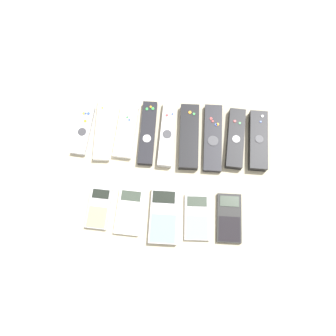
% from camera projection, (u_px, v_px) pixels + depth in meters
% --- Properties ---
extents(ground_plane, '(3.00, 3.00, 0.00)m').
position_uv_depth(ground_plane, '(167.00, 179.00, 0.97)').
color(ground_plane, '#B2A88E').
extents(remote_0, '(0.05, 0.16, 0.02)m').
position_uv_depth(remote_0, '(83.00, 130.00, 1.00)').
color(remote_0, '#B7B7BC').
rests_on(remote_0, ground_plane).
extents(remote_1, '(0.06, 0.20, 0.02)m').
position_uv_depth(remote_1, '(104.00, 129.00, 1.00)').
color(remote_1, white).
rests_on(remote_1, ground_plane).
extents(remote_2, '(0.06, 0.17, 0.02)m').
position_uv_depth(remote_2, '(126.00, 132.00, 1.00)').
color(remote_2, white).
rests_on(remote_2, ground_plane).
extents(remote_3, '(0.05, 0.20, 0.02)m').
position_uv_depth(remote_3, '(148.00, 133.00, 1.00)').
color(remote_3, black).
rests_on(remote_3, ground_plane).
extents(remote_4, '(0.04, 0.21, 0.03)m').
position_uv_depth(remote_4, '(167.00, 134.00, 1.00)').
color(remote_4, '#B7B7BC').
rests_on(remote_4, ground_plane).
extents(remote_5, '(0.06, 0.21, 0.03)m').
position_uv_depth(remote_5, '(189.00, 136.00, 0.99)').
color(remote_5, black).
rests_on(remote_5, ground_plane).
extents(remote_6, '(0.06, 0.21, 0.02)m').
position_uv_depth(remote_6, '(213.00, 138.00, 0.99)').
color(remote_6, black).
rests_on(remote_6, ground_plane).
extents(remote_7, '(0.06, 0.19, 0.03)m').
position_uv_depth(remote_7, '(235.00, 138.00, 0.99)').
color(remote_7, black).
rests_on(remote_7, ground_plane).
extents(remote_8, '(0.05, 0.19, 0.03)m').
position_uv_depth(remote_8, '(258.00, 140.00, 0.99)').
color(remote_8, black).
rests_on(remote_8, ground_plane).
extents(calculator_0, '(0.06, 0.12, 0.01)m').
position_uv_depth(calculator_0, '(99.00, 208.00, 0.94)').
color(calculator_0, '#B2B2B7').
rests_on(calculator_0, ground_plane).
extents(calculator_1, '(0.07, 0.13, 0.01)m').
position_uv_depth(calculator_1, '(129.00, 211.00, 0.94)').
color(calculator_1, silver).
rests_on(calculator_1, ground_plane).
extents(calculator_2, '(0.08, 0.16, 0.02)m').
position_uv_depth(calculator_2, '(163.00, 216.00, 0.93)').
color(calculator_2, '#B2B2B7').
rests_on(calculator_2, ground_plane).
extents(calculator_3, '(0.08, 0.13, 0.01)m').
position_uv_depth(calculator_3, '(197.00, 217.00, 0.93)').
color(calculator_3, '#B2B2B7').
rests_on(calculator_3, ground_plane).
extents(calculator_4, '(0.07, 0.14, 0.01)m').
position_uv_depth(calculator_4, '(229.00, 218.00, 0.93)').
color(calculator_4, black).
rests_on(calculator_4, ground_plane).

